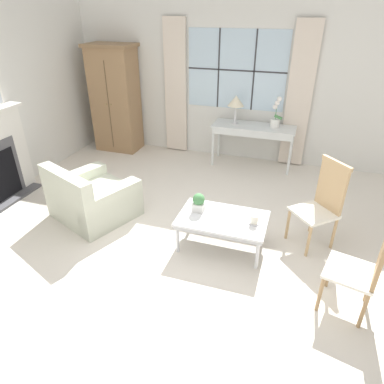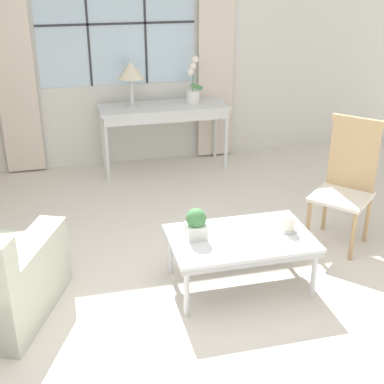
# 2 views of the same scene
# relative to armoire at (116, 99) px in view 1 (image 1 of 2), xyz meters

# --- Properties ---
(ground_plane) EXTENTS (14.00, 14.00, 0.00)m
(ground_plane) POSITION_rel_armoire_xyz_m (2.26, -2.68, -1.00)
(ground_plane) COLOR silver
(wall_back_windowed) EXTENTS (7.20, 0.14, 2.80)m
(wall_back_windowed) POSITION_rel_armoire_xyz_m (2.26, 0.34, 0.39)
(wall_back_windowed) COLOR silver
(wall_back_windowed) RESTS_ON ground_plane
(armoire) EXTENTS (0.90, 0.59, 1.99)m
(armoire) POSITION_rel_armoire_xyz_m (0.00, 0.00, 0.00)
(armoire) COLOR #93704C
(armoire) RESTS_ON ground_plane
(console_table) EXTENTS (1.43, 0.52, 0.74)m
(console_table) POSITION_rel_armoire_xyz_m (2.70, -0.00, -0.34)
(console_table) COLOR silver
(console_table) RESTS_ON ground_plane
(table_lamp) EXTENTS (0.28, 0.28, 0.50)m
(table_lamp) POSITION_rel_armoire_xyz_m (2.35, -0.00, 0.13)
(table_lamp) COLOR silver
(table_lamp) RESTS_ON console_table
(potted_orchid) EXTENTS (0.19, 0.15, 0.53)m
(potted_orchid) POSITION_rel_armoire_xyz_m (3.04, 0.02, -0.07)
(potted_orchid) COLOR white
(potted_orchid) RESTS_ON console_table
(armchair_upholstered) EXTENTS (1.26, 1.22, 0.78)m
(armchair_upholstered) POSITION_rel_armoire_xyz_m (0.90, -2.41, -0.74)
(armchair_upholstered) COLOR beige
(armchair_upholstered) RESTS_ON ground_plane
(side_chair_wooden) EXTENTS (0.62, 0.62, 1.07)m
(side_chair_wooden) POSITION_rel_armoire_xyz_m (3.85, -2.06, -0.41)
(side_chair_wooden) COLOR white
(side_chair_wooden) RESTS_ON ground_plane
(accent_chair_wooden) EXTENTS (0.53, 0.53, 1.04)m
(accent_chair_wooden) POSITION_rel_armoire_xyz_m (4.22, -3.10, -0.43)
(accent_chair_wooden) COLOR white
(accent_chair_wooden) RESTS_ON ground_plane
(coffee_table) EXTENTS (1.04, 0.65, 0.41)m
(coffee_table) POSITION_rel_armoire_xyz_m (2.76, -2.52, -0.63)
(coffee_table) COLOR silver
(coffee_table) RESTS_ON ground_plane
(potted_plant_small) EXTENTS (0.15, 0.15, 0.23)m
(potted_plant_small) POSITION_rel_armoire_xyz_m (2.45, -2.46, -0.48)
(potted_plant_small) COLOR white
(potted_plant_small) RESTS_ON coffee_table
(pillar_candle) EXTENTS (0.12, 0.12, 0.13)m
(pillar_candle) POSITION_rel_armoire_xyz_m (3.13, -2.53, -0.54)
(pillar_candle) COLOR silver
(pillar_candle) RESTS_ON coffee_table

